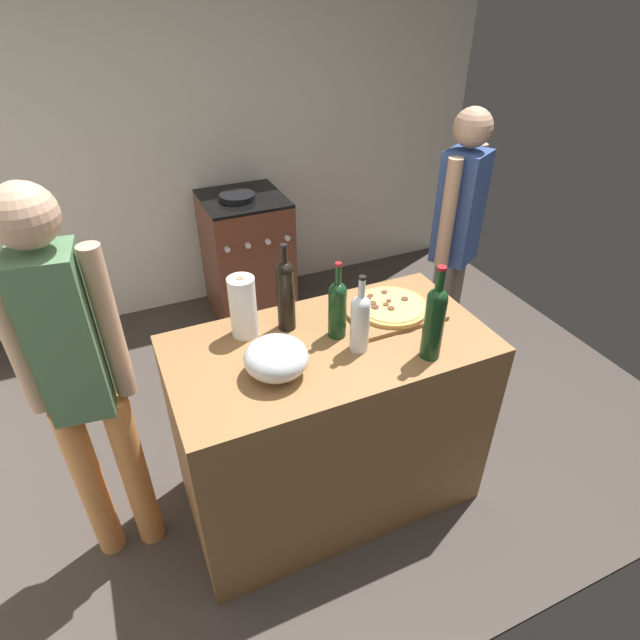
{
  "coord_description": "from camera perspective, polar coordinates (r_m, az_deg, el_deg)",
  "views": [
    {
      "loc": [
        -0.81,
        -0.93,
        2.2
      ],
      "look_at": [
        -0.07,
        0.72,
        0.98
      ],
      "focal_mm": 29.24,
      "sensor_mm": 36.0,
      "label": 1
    }
  ],
  "objects": [
    {
      "name": "wine_bottle_green",
      "position": [
        2.14,
        -3.78,
        3.02
      ],
      "size": [
        0.08,
        0.08,
        0.39
      ],
      "color": "black",
      "rests_on": "counter"
    },
    {
      "name": "stove",
      "position": [
        3.84,
        -7.96,
        6.84
      ],
      "size": [
        0.55,
        0.59,
        0.96
      ],
      "color": "brown",
      "rests_on": "ground_plane"
    },
    {
      "name": "person_in_red",
      "position": [
        3.04,
        14.6,
        8.69
      ],
      "size": [
        0.35,
        0.28,
        1.64
      ],
      "color": "slate",
      "rests_on": "ground_plane"
    },
    {
      "name": "paper_towel_roll",
      "position": [
        2.14,
        -8.42,
        1.42
      ],
      "size": [
        0.11,
        0.11,
        0.27
      ],
      "color": "white",
      "rests_on": "counter"
    },
    {
      "name": "kitchen_wall_rear",
      "position": [
        3.89,
        -12.17,
        20.06
      ],
      "size": [
        4.21,
        0.1,
        2.6
      ],
      "primitive_type": "cube",
      "color": "silver",
      "rests_on": "ground_plane"
    },
    {
      "name": "ground_plane",
      "position": [
        3.29,
        -3.45,
        -8.23
      ],
      "size": [
        4.21,
        3.32,
        0.02
      ],
      "primitive_type": "cube",
      "color": "#3F3833"
    },
    {
      "name": "cutting_board",
      "position": [
        2.34,
        7.74,
        1.06
      ],
      "size": [
        0.4,
        0.32,
        0.02
      ],
      "primitive_type": "cube",
      "color": "olive",
      "rests_on": "counter"
    },
    {
      "name": "pizza",
      "position": [
        2.33,
        7.76,
        1.5
      ],
      "size": [
        0.33,
        0.33,
        0.03
      ],
      "color": "tan",
      "rests_on": "cutting_board"
    },
    {
      "name": "wine_bottle_clear",
      "position": [
        2.01,
        12.42,
        0.08
      ],
      "size": [
        0.08,
        0.08,
        0.4
      ],
      "color": "#143819",
      "rests_on": "counter"
    },
    {
      "name": "counter",
      "position": [
        2.44,
        0.98,
        -11.25
      ],
      "size": [
        1.33,
        0.7,
        0.93
      ],
      "primitive_type": "cube",
      "color": "olive",
      "rests_on": "ground_plane"
    },
    {
      "name": "wine_bottle_amber",
      "position": [
        2.1,
        1.92,
        1.47
      ],
      "size": [
        0.08,
        0.08,
        0.34
      ],
      "color": "#143819",
      "rests_on": "counter"
    },
    {
      "name": "wine_bottle_dark",
      "position": [
        2.03,
        4.41,
        -0.01
      ],
      "size": [
        0.08,
        0.08,
        0.33
      ],
      "color": "silver",
      "rests_on": "counter"
    },
    {
      "name": "mixing_bowl",
      "position": [
        1.94,
        -4.81,
        -4.17
      ],
      "size": [
        0.24,
        0.24,
        0.15
      ],
      "color": "#B2B2B7",
      "rests_on": "counter"
    },
    {
      "name": "person_in_stripes",
      "position": [
        2.07,
        -24.93,
        -5.69
      ],
      "size": [
        0.37,
        0.22,
        1.7
      ],
      "color": "#D88C4C",
      "rests_on": "ground_plane"
    }
  ]
}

